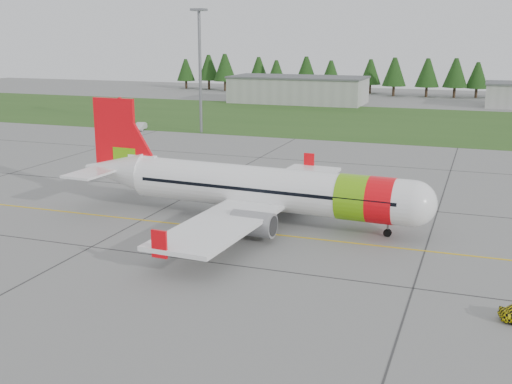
% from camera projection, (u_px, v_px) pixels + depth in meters
% --- Properties ---
extents(ground, '(320.00, 320.00, 0.00)m').
position_uv_depth(ground, '(271.00, 270.00, 45.87)').
color(ground, gray).
rests_on(ground, ground).
extents(aircraft, '(34.50, 31.82, 10.45)m').
position_uv_depth(aircraft, '(259.00, 188.00, 57.22)').
color(aircraft, white).
rests_on(aircraft, ground).
extents(service_van, '(1.66, 1.61, 3.98)m').
position_uv_depth(service_van, '(140.00, 119.00, 111.68)').
color(service_van, silver).
rests_on(service_van, ground).
extents(grass_strip, '(320.00, 50.00, 0.03)m').
position_uv_depth(grass_strip, '(409.00, 123.00, 120.71)').
color(grass_strip, '#30561E').
rests_on(grass_strip, ground).
extents(taxi_guideline, '(120.00, 0.25, 0.02)m').
position_uv_depth(taxi_guideline, '(301.00, 237.00, 53.17)').
color(taxi_guideline, gold).
rests_on(taxi_guideline, ground).
extents(hangar_west, '(32.00, 14.00, 6.00)m').
position_uv_depth(hangar_west, '(298.00, 90.00, 155.45)').
color(hangar_west, '#A8A8A3').
rests_on(hangar_west, ground).
extents(floodlight_mast, '(0.50, 0.50, 20.00)m').
position_uv_depth(floodlight_mast, '(200.00, 73.00, 106.96)').
color(floodlight_mast, slate).
rests_on(floodlight_mast, ground).
extents(treeline, '(160.00, 8.00, 10.00)m').
position_uv_depth(treeline, '(436.00, 78.00, 170.63)').
color(treeline, '#1C3F14').
rests_on(treeline, ground).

